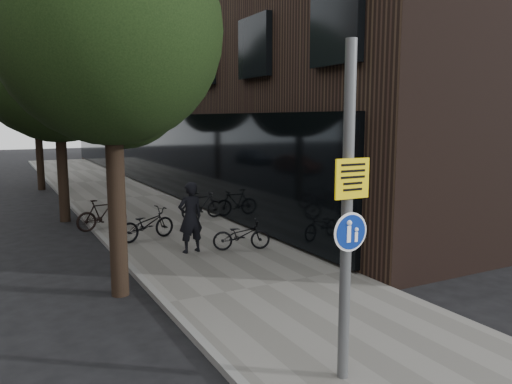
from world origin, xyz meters
TOP-DOWN VIEW (x-y plane):
  - ground at (0.00, 0.00)m, footprint 120.00×120.00m
  - sidewalk at (0.25, 10.00)m, footprint 4.50×60.00m
  - curb_edge at (-2.00, 10.00)m, footprint 0.15×60.00m
  - building_right_dark_brick at (8.50, 22.00)m, footprint 12.00×40.00m
  - street_tree_near at (-2.53, 4.64)m, footprint 4.40×4.40m
  - street_tree_mid at (-2.53, 13.14)m, footprint 5.00×5.00m
  - street_tree_far at (-2.53, 22.14)m, footprint 5.00×5.00m
  - signpost at (-0.72, -0.50)m, footprint 0.52×0.15m
  - pedestrian at (-0.26, 6.57)m, footprint 0.74×0.53m
  - parked_bike_facade_near at (1.04, 6.17)m, footprint 1.64×1.00m
  - parked_bike_facade_far at (1.67, 10.57)m, footprint 1.63×0.57m
  - parked_bike_curb_near at (-0.91, 8.46)m, footprint 1.88×1.08m
  - parked_bike_curb_far at (-1.80, 10.41)m, footprint 1.70×0.74m

SIDE VIEW (x-z plane):
  - ground at x=0.00m, z-range 0.00..0.00m
  - sidewalk at x=0.25m, z-range 0.00..0.12m
  - curb_edge at x=-2.00m, z-range 0.00..0.13m
  - parked_bike_facade_near at x=1.04m, z-range 0.12..0.93m
  - parked_bike_curb_near at x=-0.91m, z-range 0.12..1.06m
  - parked_bike_facade_far at x=1.67m, z-range 0.12..1.08m
  - parked_bike_curb_far at x=-1.80m, z-range 0.12..1.11m
  - pedestrian at x=-0.26m, z-range 0.12..2.00m
  - signpost at x=-0.72m, z-range 0.14..4.65m
  - street_tree_near at x=-2.53m, z-range 1.36..8.86m
  - street_tree_mid at x=-2.53m, z-range 1.21..9.01m
  - street_tree_far at x=-2.53m, z-range 1.21..9.01m
  - building_right_dark_brick at x=8.50m, z-range 0.00..18.00m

